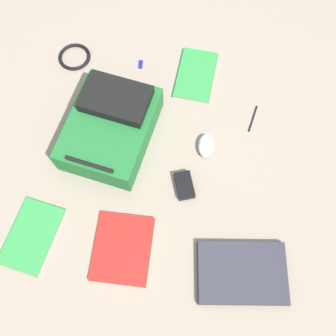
% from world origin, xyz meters
% --- Properties ---
extents(ground_plane, '(3.76, 3.76, 0.00)m').
position_xyz_m(ground_plane, '(0.00, 0.00, 0.00)').
color(ground_plane, gray).
extents(backpack, '(0.42, 0.50, 0.18)m').
position_xyz_m(backpack, '(0.23, -0.15, 0.07)').
color(backpack, '#1E662D').
rests_on(backpack, ground_plane).
extents(laptop, '(0.34, 0.24, 0.03)m').
position_xyz_m(laptop, '(-0.32, 0.41, 0.02)').
color(laptop, '#24242C').
rests_on(laptop, ground_plane).
extents(book_comic, '(0.20, 0.29, 0.01)m').
position_xyz_m(book_comic, '(-0.12, -0.46, 0.01)').
color(book_comic, silver).
rests_on(book_comic, ground_plane).
extents(book_red, '(0.24, 0.28, 0.02)m').
position_xyz_m(book_red, '(0.14, 0.34, 0.01)').
color(book_red, silver).
rests_on(book_red, ground_plane).
extents(book_blue, '(0.24, 0.31, 0.01)m').
position_xyz_m(book_blue, '(0.50, 0.31, 0.01)').
color(book_blue, silver).
rests_on(book_blue, ground_plane).
extents(computer_mouse, '(0.07, 0.11, 0.04)m').
position_xyz_m(computer_mouse, '(-0.17, -0.10, 0.02)').
color(computer_mouse, silver).
rests_on(computer_mouse, ground_plane).
extents(cable_coil, '(0.15, 0.15, 0.02)m').
position_xyz_m(cable_coil, '(0.45, -0.53, 0.01)').
color(cable_coil, black).
rests_on(cable_coil, ground_plane).
extents(power_brick, '(0.09, 0.12, 0.04)m').
position_xyz_m(power_brick, '(-0.09, 0.08, 0.02)').
color(power_brick, black).
rests_on(power_brick, ground_plane).
extents(pen_black, '(0.05, 0.13, 0.01)m').
position_xyz_m(pen_black, '(-0.38, -0.25, 0.00)').
color(pen_black, black).
rests_on(pen_black, ground_plane).
extents(usb_stick, '(0.02, 0.05, 0.01)m').
position_xyz_m(usb_stick, '(0.14, -0.51, 0.00)').
color(usb_stick, '#191999').
rests_on(usb_stick, ground_plane).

